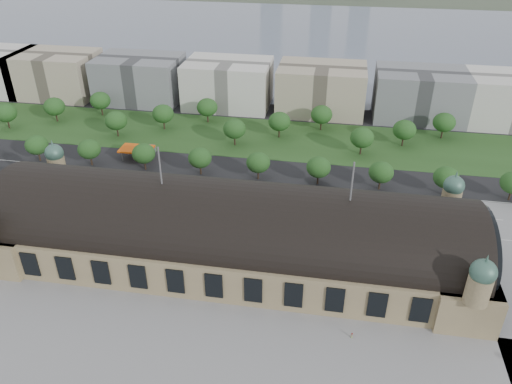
% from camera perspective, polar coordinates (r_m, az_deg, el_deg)
% --- Properties ---
extents(ground, '(900.00, 900.00, 0.00)m').
position_cam_1_polar(ground, '(159.07, -2.96, -7.68)').
color(ground, black).
rests_on(ground, ground).
extents(station, '(150.00, 48.40, 44.30)m').
position_cam_1_polar(station, '(152.92, -3.06, -4.65)').
color(station, '#97865D').
rests_on(station, ground).
extents(plaza_south, '(190.00, 48.00, 0.12)m').
position_cam_1_polar(plaza_south, '(126.74, -2.79, -20.40)').
color(plaza_south, gray).
rests_on(plaza_south, ground).
extents(road_slab, '(260.00, 26.00, 0.10)m').
position_cam_1_polar(road_slab, '(193.77, -6.34, -0.13)').
color(road_slab, black).
rests_on(road_slab, ground).
extents(grass_belt, '(300.00, 45.00, 0.10)m').
position_cam_1_polar(grass_belt, '(240.10, -1.70, 6.39)').
color(grass_belt, '#25471C').
rests_on(grass_belt, ground).
extents(petrol_station, '(14.00, 13.00, 5.05)m').
position_cam_1_polar(petrol_station, '(225.64, -12.89, 4.76)').
color(petrol_station, '#E2540D').
rests_on(petrol_station, ground).
extents(lake, '(700.00, 320.00, 0.08)m').
position_cam_1_polar(lake, '(431.86, 5.93, 17.28)').
color(lake, slate).
rests_on(lake, ground).
extents(office_1, '(45.00, 32.00, 24.00)m').
position_cam_1_polar(office_1, '(312.40, -21.86, 12.40)').
color(office_1, tan).
rests_on(office_1, ground).
extents(office_2, '(45.00, 32.00, 24.00)m').
position_cam_1_polar(office_2, '(290.11, -13.13, 12.49)').
color(office_2, gray).
rests_on(office_2, ground).
extents(office_3, '(45.00, 32.00, 24.00)m').
position_cam_1_polar(office_3, '(275.21, -3.21, 12.25)').
color(office_3, silver).
rests_on(office_3, ground).
extents(office_4, '(45.00, 32.00, 24.00)m').
position_cam_1_polar(office_4, '(268.91, 7.46, 11.60)').
color(office_4, tan).
rests_on(office_4, ground).
extents(office_5, '(45.00, 32.00, 24.00)m').
position_cam_1_polar(office_5, '(271.83, 18.20, 10.54)').
color(office_5, gray).
rests_on(office_5, ground).
extents(tree_row_1, '(9.60, 9.60, 11.52)m').
position_cam_1_polar(tree_row_1, '(233.27, -23.78, 4.93)').
color(tree_row_1, '#2D2116').
rests_on(tree_row_1, ground).
extents(tree_row_2, '(9.60, 9.60, 11.52)m').
position_cam_1_polar(tree_row_2, '(221.31, -18.52, 4.66)').
color(tree_row_2, '#2D2116').
rests_on(tree_row_2, ground).
extents(tree_row_3, '(9.60, 9.60, 11.52)m').
position_cam_1_polar(tree_row_3, '(211.41, -12.72, 4.31)').
color(tree_row_3, '#2D2116').
rests_on(tree_row_3, ground).
extents(tree_row_4, '(9.60, 9.60, 11.52)m').
position_cam_1_polar(tree_row_4, '(203.86, -6.43, 3.89)').
color(tree_row_4, '#2D2116').
rests_on(tree_row_4, ground).
extents(tree_row_5, '(9.60, 9.60, 11.52)m').
position_cam_1_polar(tree_row_5, '(198.95, 0.25, 3.38)').
color(tree_row_5, '#2D2116').
rests_on(tree_row_5, ground).
extents(tree_row_6, '(9.60, 9.60, 11.52)m').
position_cam_1_polar(tree_row_6, '(196.86, 7.16, 2.81)').
color(tree_row_6, '#2D2116').
rests_on(tree_row_6, ground).
extents(tree_row_7, '(9.60, 9.60, 11.52)m').
position_cam_1_polar(tree_row_7, '(197.68, 14.12, 2.20)').
color(tree_row_7, '#2D2116').
rests_on(tree_row_7, ground).
extents(tree_row_8, '(9.60, 9.60, 11.52)m').
position_cam_1_polar(tree_row_8, '(201.37, 20.90, 1.56)').
color(tree_row_8, '#2D2116').
rests_on(tree_row_8, ground).
extents(tree_belt_0, '(10.40, 10.40, 12.48)m').
position_cam_1_polar(tree_belt_0, '(274.49, -26.70, 8.08)').
color(tree_belt_0, '#2D2116').
rests_on(tree_belt_0, ground).
extents(tree_belt_1, '(10.40, 10.40, 12.48)m').
position_cam_1_polar(tree_belt_1, '(273.32, -22.06, 9.04)').
color(tree_belt_1, '#2D2116').
rests_on(tree_belt_1, ground).
extents(tree_belt_2, '(10.40, 10.40, 12.48)m').
position_cam_1_polar(tree_belt_2, '(274.00, -17.38, 9.95)').
color(tree_belt_2, '#2D2116').
rests_on(tree_belt_2, ground).
extents(tree_belt_3, '(10.40, 10.40, 12.48)m').
position_cam_1_polar(tree_belt_3, '(245.84, -15.71, 7.87)').
color(tree_belt_3, '#2D2116').
rests_on(tree_belt_3, ground).
extents(tree_belt_4, '(10.40, 10.40, 12.48)m').
position_cam_1_polar(tree_belt_4, '(248.92, -10.58, 8.79)').
color(tree_belt_4, '#2D2116').
rests_on(tree_belt_4, ground).
extents(tree_belt_5, '(10.40, 10.40, 12.48)m').
position_cam_1_polar(tree_belt_5, '(253.97, -5.60, 9.61)').
color(tree_belt_5, '#2D2116').
rests_on(tree_belt_5, ground).
extents(tree_belt_6, '(10.40, 10.40, 12.48)m').
position_cam_1_polar(tree_belt_6, '(228.10, -2.48, 7.23)').
color(tree_belt_6, '#2D2116').
rests_on(tree_belt_6, ground).
extents(tree_belt_7, '(10.40, 10.40, 12.48)m').
position_cam_1_polar(tree_belt_7, '(236.05, 2.69, 8.06)').
color(tree_belt_7, '#2D2116').
rests_on(tree_belt_7, ground).
extents(tree_belt_8, '(10.40, 10.40, 12.48)m').
position_cam_1_polar(tree_belt_8, '(245.81, 7.51, 8.76)').
color(tree_belt_8, '#2D2116').
rests_on(tree_belt_8, ground).
extents(tree_belt_9, '(10.40, 10.40, 12.48)m').
position_cam_1_polar(tree_belt_9, '(223.87, 12.03, 6.09)').
color(tree_belt_9, '#2D2116').
rests_on(tree_belt_9, ground).
extents(tree_belt_10, '(10.40, 10.40, 12.48)m').
position_cam_1_polar(tree_belt_10, '(236.60, 16.61, 6.83)').
color(tree_belt_10, '#2D2116').
rests_on(tree_belt_10, ground).
extents(tree_belt_11, '(10.40, 10.40, 12.48)m').
position_cam_1_polar(tree_belt_11, '(250.69, 20.71, 7.45)').
color(tree_belt_11, '#2D2116').
rests_on(tree_belt_11, ground).
extents(traffic_car_1, '(4.89, 1.80, 1.60)m').
position_cam_1_polar(traffic_car_1, '(230.52, -24.33, 2.65)').
color(traffic_car_1, gray).
rests_on(traffic_car_1, ground).
extents(traffic_car_2, '(4.93, 2.45, 1.34)m').
position_cam_1_polar(traffic_car_2, '(202.36, -19.50, -0.21)').
color(traffic_car_2, black).
rests_on(traffic_car_2, ground).
extents(traffic_car_3, '(4.52, 2.01, 1.29)m').
position_cam_1_polar(traffic_car_3, '(204.00, -7.99, 1.64)').
color(traffic_car_3, maroon).
rests_on(traffic_car_3, ground).
extents(traffic_car_4, '(3.81, 1.65, 1.28)m').
position_cam_1_polar(traffic_car_4, '(187.33, 1.12, -0.87)').
color(traffic_car_4, navy).
rests_on(traffic_car_4, ground).
extents(traffic_car_5, '(4.12, 1.59, 1.34)m').
position_cam_1_polar(traffic_car_5, '(196.22, 16.15, -0.62)').
color(traffic_car_5, slate).
rests_on(traffic_car_5, ground).
extents(traffic_car_6, '(5.74, 3.16, 1.52)m').
position_cam_1_polar(traffic_car_6, '(192.72, 23.83, -2.77)').
color(traffic_car_6, silver).
rests_on(traffic_car_6, ground).
extents(parked_car_0, '(4.77, 4.09, 1.55)m').
position_cam_1_polar(parked_car_0, '(194.18, -17.80, -1.22)').
color(parked_car_0, black).
rests_on(parked_car_0, ground).
extents(parked_car_1, '(6.44, 5.27, 1.63)m').
position_cam_1_polar(parked_car_1, '(194.34, -19.09, -1.42)').
color(parked_car_1, maroon).
rests_on(parked_car_1, ground).
extents(parked_car_2, '(5.93, 4.25, 1.59)m').
position_cam_1_polar(parked_car_2, '(196.78, -20.43, -1.28)').
color(parked_car_2, '#1C1B4D').
rests_on(parked_car_2, ground).
extents(parked_car_3, '(5.14, 4.06, 1.64)m').
position_cam_1_polar(parked_car_3, '(195.19, -17.50, -0.97)').
color(parked_car_3, slate).
rests_on(parked_car_3, ground).
extents(parked_car_4, '(3.99, 3.31, 1.29)m').
position_cam_1_polar(parked_car_4, '(196.42, -18.02, -0.92)').
color(parked_car_4, white).
rests_on(parked_car_4, ground).
extents(parked_car_5, '(6.01, 5.51, 1.56)m').
position_cam_1_polar(parked_car_5, '(187.42, -14.46, -1.89)').
color(parked_car_5, gray).
rests_on(parked_car_5, ground).
extents(parked_car_6, '(5.64, 4.80, 1.55)m').
position_cam_1_polar(parked_car_6, '(185.51, -13.22, -2.07)').
color(parked_car_6, black).
rests_on(parked_car_6, ground).
extents(bus_west, '(13.03, 3.74, 3.59)m').
position_cam_1_polar(bus_west, '(179.29, -0.60, -2.01)').
color(bus_west, red).
rests_on(bus_west, ground).
extents(bus_mid, '(11.56, 3.11, 3.20)m').
position_cam_1_polar(bus_mid, '(178.71, 4.03, -2.29)').
color(bus_mid, silver).
rests_on(bus_mid, ground).
extents(bus_east, '(12.71, 3.39, 3.51)m').
position_cam_1_polar(bus_east, '(177.18, 8.72, -2.87)').
color(bus_east, silver).
rests_on(bus_east, ground).
extents(pedestrian_0, '(0.85, 0.57, 1.62)m').
position_cam_1_polar(pedestrian_0, '(136.46, 10.89, -15.80)').
color(pedestrian_0, gray).
rests_on(pedestrian_0, ground).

